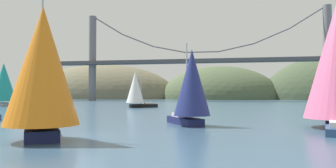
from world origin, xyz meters
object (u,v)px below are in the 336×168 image
Objects in this scene: sailboat_white_mainsail at (136,89)px; channel_buoy at (321,111)px; sailboat_navy_sail at (191,86)px; sailboat_teal_sail at (3,83)px; sailboat_orange_sail at (43,70)px.

channel_buoy is (32.62, -12.55, -3.57)m from sailboat_white_mainsail.
sailboat_navy_sail is 60.05m from sailboat_teal_sail.
sailboat_teal_sail is 4.40× the size of channel_buoy.
sailboat_orange_sail is 1.22× the size of sailboat_navy_sail.
sailboat_white_mainsail is at bearing 114.68° from sailboat_navy_sail.
sailboat_white_mainsail is (-15.67, 34.11, 0.16)m from sailboat_navy_sail.
channel_buoy is at bearing -21.05° from sailboat_white_mainsail.
channel_buoy is (25.35, 32.80, -4.27)m from sailboat_orange_sail.
sailboat_navy_sail is 0.69× the size of sailboat_teal_sail.
sailboat_white_mainsail is at bearing 99.12° from sailboat_orange_sail.
sailboat_navy_sail is 3.02× the size of channel_buoy.
sailboat_orange_sail is 41.67m from channel_buoy.
sailboat_white_mainsail is 35.14m from channel_buoy.
sailboat_white_mainsail is (32.53, -1.67, -1.32)m from sailboat_teal_sail.
channel_buoy is at bearing 51.81° from sailboat_navy_sail.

